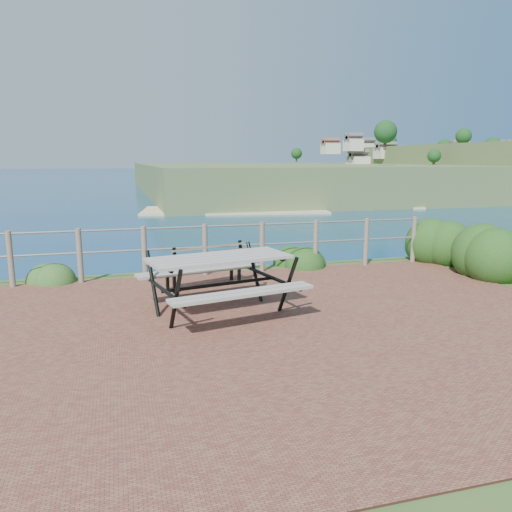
{
  "coord_description": "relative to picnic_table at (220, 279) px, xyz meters",
  "views": [
    {
      "loc": [
        -1.61,
        -6.06,
        2.25
      ],
      "look_at": [
        0.46,
        1.32,
        0.75
      ],
      "focal_mm": 35.0,
      "sensor_mm": 36.0,
      "label": 1
    }
  ],
  "objects": [
    {
      "name": "safety_railing",
      "position": [
        0.23,
        2.51,
        0.03
      ],
      "size": [
        9.4,
        0.1,
        1.0
      ],
      "color": "#6B5B4C",
      "rests_on": "ground"
    },
    {
      "name": "shrub_lip_west",
      "position": [
        -2.58,
        2.81,
        -0.54
      ],
      "size": [
        0.8,
        0.8,
        0.55
      ],
      "primitive_type": "ellipsoid",
      "color": "#224C1C",
      "rests_on": "ground"
    },
    {
      "name": "shrub_right_front",
      "position": [
        5.55,
        0.96,
        -0.54
      ],
      "size": [
        1.22,
        1.22,
        1.74
      ],
      "primitive_type": "ellipsoid",
      "color": "#193B12",
      "rests_on": "ground"
    },
    {
      "name": "ocean",
      "position": [
        0.23,
        199.16,
        -0.54
      ],
      "size": [
        1200.0,
        1200.0,
        0.0
      ],
      "primitive_type": "plane",
      "color": "#15547E",
      "rests_on": "ground"
    },
    {
      "name": "distant_bay",
      "position": [
        173.3,
        201.77,
        -2.07
      ],
      "size": [
        290.0,
        232.36,
        24.0
      ],
      "color": "#455E2F",
      "rests_on": "ground"
    },
    {
      "name": "picnic_table",
      "position": [
        0.0,
        0.0,
        0.0
      ],
      "size": [
        2.14,
        1.72,
        0.85
      ],
      "rotation": [
        0.0,
        0.0,
        0.21
      ],
      "color": "gray",
      "rests_on": "ground"
    },
    {
      "name": "ground",
      "position": [
        0.23,
        -0.84,
        -0.54
      ],
      "size": [
        10.0,
        7.0,
        0.12
      ],
      "primitive_type": "cube",
      "color": "brown",
      "rests_on": "ground"
    },
    {
      "name": "park_bench",
      "position": [
        0.05,
        1.63,
        -0.02
      ],
      "size": [
        1.44,
        0.8,
        0.79
      ],
      "rotation": [
        0.0,
        0.0,
        0.34
      ],
      "color": "brown",
      "rests_on": "ground"
    },
    {
      "name": "shrub_right_edge",
      "position": [
        5.55,
        2.61,
        -0.54
      ],
      "size": [
        1.12,
        1.12,
        1.6
      ],
      "primitive_type": "ellipsoid",
      "color": "#193B12",
      "rests_on": "ground"
    },
    {
      "name": "shrub_lip_east",
      "position": [
        2.34,
        2.95,
        -0.54
      ],
      "size": [
        0.85,
        0.85,
        0.62
      ],
      "primitive_type": "ellipsoid",
      "color": "#193B12",
      "rests_on": "ground"
    }
  ]
}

